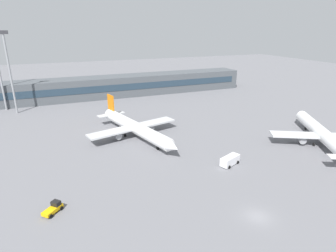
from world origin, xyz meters
The scene contains 7 objects.
ground_plane centered at (0.00, 40.00, 0.00)m, with size 400.00×400.00×0.00m, color slate.
terminal_building centered at (0.00, 95.52, 4.50)m, with size 117.24×12.13×9.00m.
airplane_near centered at (36.25, 19.02, 2.91)m, with size 25.58×35.24×9.54m.
airplane_mid centered at (-8.70, 42.52, 2.92)m, with size 27.07×38.15×9.58m.
baggage_tug_yellow centered at (-31.39, 14.20, 0.80)m, with size 3.62×3.59×1.75m.
service_van_white centered at (6.48, 17.70, 1.11)m, with size 5.57×3.81×2.08m.
floodlight_tower_east centered at (-42.22, 82.34, 16.47)m, with size 3.20×0.80×28.81m.
Camera 1 is at (-28.82, -30.89, 29.92)m, focal length 30.26 mm.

